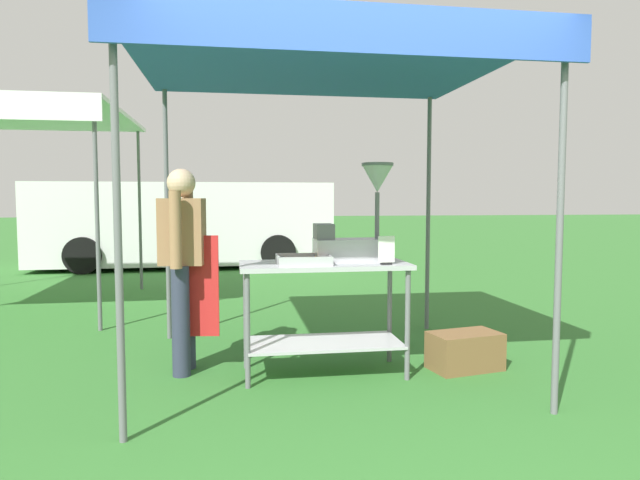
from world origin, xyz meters
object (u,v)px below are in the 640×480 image
at_px(supply_crate, 465,351).
at_px(vendor, 183,259).
at_px(menu_sign, 386,253).
at_px(van_white, 187,223).
at_px(donut_cart, 324,294).
at_px(donut_fryer, 356,227).
at_px(stall_canopy, 322,69).
at_px(donut_tray, 304,261).

bearing_deg(supply_crate, vendor, 172.72).
bearing_deg(menu_sign, van_white, 105.20).
height_order(donut_cart, van_white, van_white).
distance_m(supply_crate, van_white, 8.01).
bearing_deg(supply_crate, donut_fryer, 172.28).
bearing_deg(stall_canopy, donut_cart, -90.00).
xyz_separation_m(stall_canopy, donut_tray, (-0.17, -0.18, -1.48)).
relative_size(donut_tray, vendor, 0.25).
distance_m(donut_fryer, vendor, 1.38).
relative_size(menu_sign, supply_crate, 0.35).
height_order(donut_cart, menu_sign, menu_sign).
xyz_separation_m(donut_fryer, menu_sign, (0.18, -0.24, -0.18)).
height_order(vendor, van_white, van_white).
height_order(donut_cart, supply_crate, donut_cart).
relative_size(donut_cart, menu_sign, 6.03).
xyz_separation_m(stall_canopy, vendor, (-1.08, 0.12, -1.48)).
bearing_deg(menu_sign, vendor, 165.03).
height_order(donut_tray, vendor, vendor).
relative_size(donut_fryer, vendor, 0.48).
distance_m(menu_sign, vendor, 1.59).
bearing_deg(donut_tray, stall_canopy, 47.02).
height_order(donut_cart, donut_tray, donut_tray).
bearing_deg(menu_sign, donut_tray, 170.19).
bearing_deg(donut_tray, donut_fryer, 17.54).
relative_size(vendor, supply_crate, 2.63).
bearing_deg(donut_tray, menu_sign, -9.81).
distance_m(vendor, van_white, 7.21).
height_order(donut_cart, donut_fryer, donut_fryer).
distance_m(donut_tray, donut_fryer, 0.52).
bearing_deg(donut_cart, donut_fryer, 11.61).
relative_size(stall_canopy, menu_sign, 13.20).
xyz_separation_m(vendor, van_white, (-0.54, 7.19, -0.02)).
xyz_separation_m(menu_sign, vendor, (-1.53, 0.41, -0.07)).
relative_size(donut_cart, donut_tray, 3.24).
height_order(stall_canopy, menu_sign, stall_canopy).
distance_m(menu_sign, supply_crate, 1.08).
xyz_separation_m(supply_crate, van_white, (-2.76, 7.48, 0.73)).
xyz_separation_m(donut_fryer, supply_crate, (0.88, -0.12, -1.00)).
height_order(donut_fryer, vendor, donut_fryer).
height_order(vendor, supply_crate, vendor).
bearing_deg(donut_fryer, vendor, 173.00).
bearing_deg(donut_fryer, donut_tray, -162.46).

